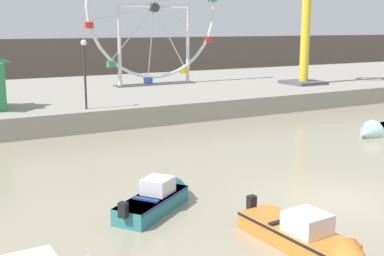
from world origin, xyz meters
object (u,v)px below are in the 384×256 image
(motorboat_teal_painted, at_px, (160,197))
(promenade_lamp_near, at_px, (85,64))
(motorboat_orange_hull, at_px, (313,242))
(motorboat_seafoam, at_px, (381,130))
(ferris_wheel_white_frame, at_px, (154,10))

(motorboat_teal_painted, relative_size, promenade_lamp_near, 0.97)
(motorboat_orange_hull, distance_m, promenade_lamp_near, 18.05)
(motorboat_orange_hull, xyz_separation_m, promenade_lamp_near, (-0.30, 17.74, 3.31))
(motorboat_seafoam, height_order, ferris_wheel_white_frame, ferris_wheel_white_frame)
(motorboat_orange_hull, relative_size, promenade_lamp_near, 1.20)
(ferris_wheel_white_frame, height_order, promenade_lamp_near, ferris_wheel_white_frame)
(motorboat_orange_hull, height_order, ferris_wheel_white_frame, ferris_wheel_white_frame)
(motorboat_seafoam, relative_size, promenade_lamp_near, 1.45)
(motorboat_teal_painted, distance_m, motorboat_orange_hull, 5.25)
(promenade_lamp_near, bearing_deg, motorboat_teal_painted, -97.23)
(motorboat_orange_hull, xyz_separation_m, ferris_wheel_white_frame, (7.98, 26.66, 6.47))
(motorboat_orange_hull, distance_m, ferris_wheel_white_frame, 28.57)
(motorboat_orange_hull, relative_size, ferris_wheel_white_frame, 0.40)
(motorboat_teal_painted, relative_size, motorboat_seafoam, 0.67)
(promenade_lamp_near, bearing_deg, motorboat_orange_hull, -89.05)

